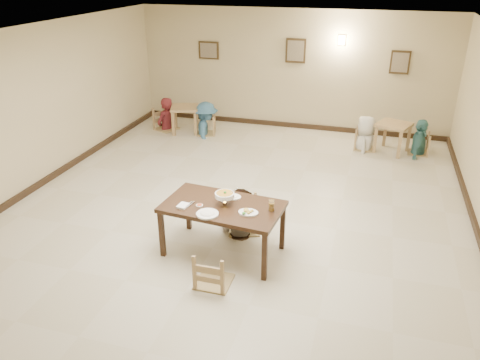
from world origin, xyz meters
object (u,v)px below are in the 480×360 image
(main_table, at_px, (223,210))
(bg_chair_ll, at_px, (165,109))
(bg_chair_lr, at_px, (206,116))
(bg_diner_d, at_px, (423,120))
(bg_chair_rr, at_px, (420,134))
(curry_warmer, at_px, (225,195))
(bg_diner_c, at_px, (368,116))
(bg_chair_rl, at_px, (366,130))
(bg_table_left, at_px, (185,112))
(bg_diner_a, at_px, (164,98))
(main_diner, at_px, (240,189))
(chair_far, at_px, (244,201))
(chair_near, at_px, (213,252))
(bg_table_right, at_px, (393,129))
(bg_diner_b, at_px, (205,102))
(drink_glass, at_px, (271,206))

(main_table, relative_size, bg_chair_ll, 1.66)
(bg_chair_lr, relative_size, bg_diner_d, 0.60)
(bg_chair_ll, xyz_separation_m, bg_chair_rr, (6.26, 0.07, -0.08))
(curry_warmer, height_order, bg_diner_c, bg_diner_c)
(bg_diner_c, bearing_deg, bg_chair_rl, -178.79)
(bg_table_left, bearing_deg, bg_diner_c, 0.78)
(bg_chair_rl, height_order, bg_diner_a, bg_diner_a)
(bg_diner_a, bearing_deg, main_diner, 53.85)
(bg_chair_rr, relative_size, bg_diner_c, 0.58)
(chair_far, height_order, chair_near, chair_far)
(bg_table_left, relative_size, bg_table_right, 0.97)
(main_diner, relative_size, bg_diner_d, 0.95)
(curry_warmer, bearing_deg, bg_diner_a, 123.10)
(main_table, xyz_separation_m, chair_near, (0.11, -0.76, -0.22))
(bg_chair_lr, relative_size, bg_diner_c, 0.61)
(chair_near, xyz_separation_m, bg_diner_b, (-2.21, 5.74, 0.33))
(bg_chair_rl, height_order, bg_diner_b, bg_diner_b)
(drink_glass, distance_m, bg_chair_rr, 5.58)
(bg_table_left, distance_m, bg_chair_rl, 4.50)
(bg_chair_rr, xyz_separation_m, bg_diner_b, (-5.13, -0.11, 0.37))
(drink_glass, bearing_deg, chair_near, -127.42)
(chair_near, height_order, bg_chair_rl, chair_near)
(main_table, distance_m, main_diner, 0.64)
(curry_warmer, xyz_separation_m, bg_table_left, (-2.69, 4.95, -0.41))
(chair_near, bearing_deg, bg_diner_a, -60.31)
(curry_warmer, xyz_separation_m, bg_chair_rl, (1.81, 5.01, -0.48))
(bg_table_left, bearing_deg, bg_chair_rl, 0.78)
(bg_table_right, height_order, bg_diner_d, bg_diner_d)
(bg_chair_lr, bearing_deg, bg_diner_c, 75.52)
(chair_far, distance_m, bg_chair_rl, 4.66)
(bg_diner_a, xyz_separation_m, bg_diner_d, (6.26, 0.07, -0.04))
(main_diner, bearing_deg, chair_far, -107.67)
(chair_far, bearing_deg, main_table, -119.50)
(bg_table_left, distance_m, bg_chair_ll, 0.57)
(main_diner, xyz_separation_m, bg_chair_ll, (-3.31, 4.39, -0.23))
(bg_table_right, height_order, bg_chair_lr, bg_chair_lr)
(bg_diner_d, bearing_deg, bg_chair_ll, 101.28)
(bg_diner_b, bearing_deg, bg_diner_a, 66.41)
(main_table, xyz_separation_m, curry_warmer, (0.02, 0.03, 0.23))
(chair_near, height_order, bg_chair_rr, chair_near)
(chair_near, height_order, main_diner, main_diner)
(bg_chair_ll, distance_m, bg_diner_d, 6.27)
(bg_chair_rl, distance_m, bg_diner_b, 3.95)
(bg_chair_lr, bearing_deg, bg_diner_a, -107.66)
(bg_chair_ll, height_order, bg_diner_c, bg_diner_c)
(chair_near, height_order, bg_table_left, chair_near)
(bg_table_left, bearing_deg, bg_diner_b, 0.14)
(drink_glass, distance_m, bg_chair_lr, 5.71)
(main_diner, bearing_deg, chair_near, 104.13)
(main_table, bearing_deg, bg_diner_a, 127.95)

